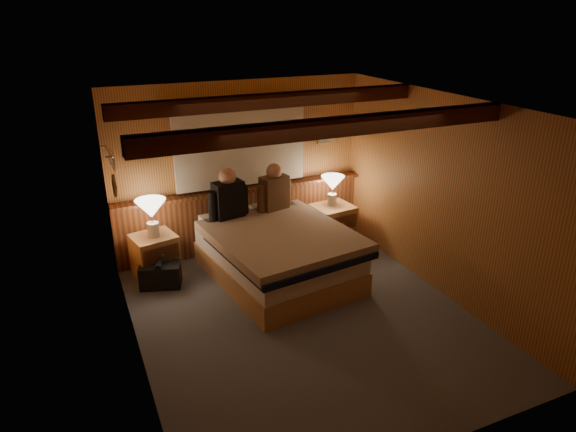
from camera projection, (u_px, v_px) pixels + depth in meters
floor at (304, 318)px, 5.84m from camera, size 4.20×4.20×0.00m
ceiling at (306, 105)px, 4.94m from camera, size 4.20×4.20×0.00m
wall_back at (240, 168)px, 7.17m from camera, size 3.60×0.00×3.60m
wall_left at (128, 251)px, 4.71m from camera, size 0.00×4.20×4.20m
wall_right at (442, 197)px, 6.06m from camera, size 0.00×4.20×4.20m
wall_front at (434, 325)px, 3.61m from camera, size 3.60×0.00×3.60m
wainscot at (243, 217)px, 7.38m from camera, size 3.60×0.23×0.94m
curtain_window at (241, 146)px, 6.99m from camera, size 2.18×0.09×1.11m
ceiling_beams at (300, 112)px, 5.10m from camera, size 3.60×1.65×0.16m
coat_rail at (112, 158)px, 5.90m from camera, size 0.05×0.55×0.24m
framed_print at (327, 135)px, 7.52m from camera, size 0.30×0.04×0.25m
bed at (278, 253)px, 6.55m from camera, size 1.81×2.22×0.70m
nightstand_left at (155, 256)px, 6.64m from camera, size 0.61×0.57×0.58m
nightstand_right at (332, 225)px, 7.54m from camera, size 0.61×0.56×0.61m
lamp_left at (151, 211)px, 6.39m from camera, size 0.38×0.38×0.50m
lamp_right at (333, 185)px, 7.35m from camera, size 0.34×0.34×0.44m
person_left at (228, 197)px, 6.72m from camera, size 0.57×0.29×0.70m
person_right at (274, 190)px, 7.01m from camera, size 0.54×0.30×0.67m
duffel_bag at (160, 275)px, 6.45m from camera, size 0.57×0.44×0.36m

